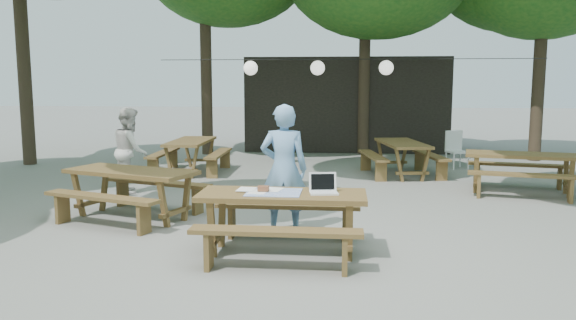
% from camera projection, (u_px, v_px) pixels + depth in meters
% --- Properties ---
extents(ground, '(80.00, 80.00, 0.00)m').
position_uv_depth(ground, '(311.00, 235.00, 7.62)').
color(ground, slate).
rests_on(ground, ground).
extents(pavilion, '(6.00, 3.00, 2.80)m').
position_uv_depth(pavilion, '(346.00, 104.00, 17.73)').
color(pavilion, black).
rests_on(pavilion, ground).
extents(main_picnic_table, '(2.00, 1.58, 0.75)m').
position_uv_depth(main_picnic_table, '(282.00, 222.00, 6.75)').
color(main_picnic_table, brown).
rests_on(main_picnic_table, ground).
extents(picnic_table_nw, '(2.31, 2.12, 0.75)m').
position_uv_depth(picnic_table_nw, '(132.00, 193.00, 8.51)').
color(picnic_table_nw, brown).
rests_on(picnic_table_nw, ground).
extents(picnic_table_ne, '(2.19, 1.95, 0.75)m').
position_uv_depth(picnic_table_ne, '(521.00, 173.00, 10.45)').
color(picnic_table_ne, brown).
rests_on(picnic_table_ne, ground).
extents(picnic_table_far_w, '(1.62, 2.02, 0.75)m').
position_uv_depth(picnic_table_far_w, '(191.00, 156.00, 12.88)').
color(picnic_table_far_w, brown).
rests_on(picnic_table_far_w, ground).
extents(picnic_table_far_e, '(1.88, 2.14, 0.75)m').
position_uv_depth(picnic_table_far_e, '(402.00, 158.00, 12.48)').
color(picnic_table_far_e, brown).
rests_on(picnic_table_far_e, ground).
extents(woman, '(0.65, 0.43, 1.77)m').
position_uv_depth(woman, '(284.00, 169.00, 7.65)').
color(woman, '#77A8DA').
rests_on(woman, ground).
extents(second_person, '(0.83, 0.94, 1.60)m').
position_uv_depth(second_person, '(131.00, 150.00, 10.52)').
color(second_person, silver).
rests_on(second_person, ground).
extents(plastic_chair, '(0.56, 0.56, 0.90)m').
position_uv_depth(plastic_chair, '(457.00, 158.00, 13.55)').
color(plastic_chair, white).
rests_on(plastic_chair, ground).
extents(laptop, '(0.37, 0.31, 0.24)m').
position_uv_depth(laptop, '(323.00, 188.00, 6.69)').
color(laptop, white).
rests_on(laptop, main_picnic_table).
extents(tabletop_clutter, '(0.79, 0.58, 0.08)m').
position_uv_depth(tabletop_clutter, '(271.00, 191.00, 6.72)').
color(tabletop_clutter, '#3356AE').
rests_on(tabletop_clutter, main_picnic_table).
extents(paper_lanterns, '(9.00, 0.34, 0.38)m').
position_uv_depth(paper_lanterns, '(318.00, 68.00, 13.22)').
color(paper_lanterns, black).
rests_on(paper_lanterns, ground).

